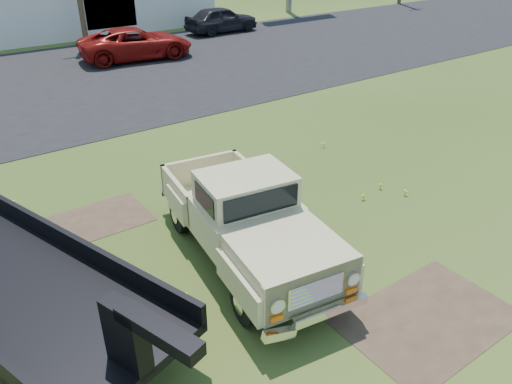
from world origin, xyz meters
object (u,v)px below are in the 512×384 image
Objects in this scene: vintage_pickup_truck at (246,218)px; flatbed_trailer at (11,277)px; red_pickup at (136,44)px; dark_sedan at (221,20)px.

flatbed_trailer is at bearing 178.46° from vintage_pickup_truck.
vintage_pickup_truck reaches higher than red_pickup.
flatbed_trailer is 25.10m from dark_sedan.
vintage_pickup_truck is 1.18× the size of dark_sedan.
flatbed_trailer reaches higher than red_pickup.
vintage_pickup_truck is 4.22m from flatbed_trailer.
red_pickup is (4.96, 16.78, -0.21)m from vintage_pickup_truck.
red_pickup is at bearing 113.94° from dark_sedan.
dark_sedan is (16.03, 19.31, -0.19)m from flatbed_trailer.
flatbed_trailer is 1.30× the size of red_pickup.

